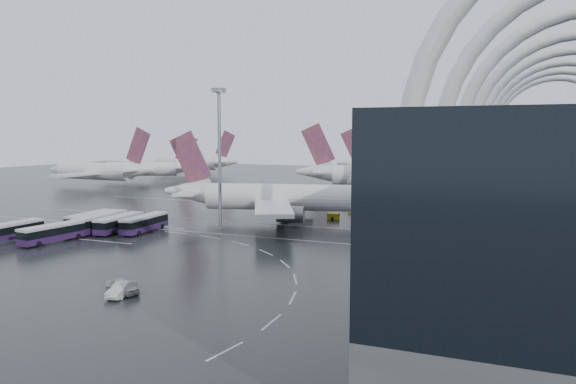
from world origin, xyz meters
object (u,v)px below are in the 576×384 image
at_px(jet_remote_west, 102,171).
at_px(jet_remote_far, 195,163).
at_px(airliner_main, 288,198).
at_px(bus_row_near_b, 101,222).
at_px(gse_cart_belly_e, 353,211).
at_px(jet_remote_mid, 150,169).
at_px(van_curve_c, 122,289).
at_px(floodlight_mast, 219,141).
at_px(gse_cart_belly_d, 433,219).
at_px(bus_row_near_d, 144,223).
at_px(van_curve_b, 123,286).
at_px(bus_row_far_a, 10,231).
at_px(gse_cart_belly_b, 374,212).
at_px(airliner_gate_c, 406,167).
at_px(gse_cart_belly_c, 333,216).
at_px(bus_row_near_a, 90,220).
at_px(airliner_gate_b, 395,176).
at_px(bus_row_near_c, 119,223).
at_px(bus_row_far_c, 54,232).

distance_m(jet_remote_west, jet_remote_far, 62.45).
relative_size(airliner_main, bus_row_near_b, 4.11).
bearing_deg(gse_cart_belly_e, airliner_main, -121.10).
xyz_separation_m(jet_remote_mid, van_curve_c, (91.80, -129.28, -3.95)).
relative_size(bus_row_near_b, floodlight_mast, 0.50).
relative_size(jet_remote_west, gse_cart_belly_d, 23.25).
height_order(bus_row_near_d, van_curve_b, bus_row_near_d).
distance_m(airliner_main, bus_row_near_d, 30.60).
bearing_deg(bus_row_far_a, gse_cart_belly_b, -42.06).
bearing_deg(airliner_gate_c, gse_cart_belly_c, -99.92).
xyz_separation_m(bus_row_near_a, floodlight_mast, (24.75, 8.00, 15.35)).
bearing_deg(floodlight_mast, van_curve_c, -74.97).
relative_size(airliner_gate_b, jet_remote_mid, 1.49).
bearing_deg(bus_row_near_d, van_curve_b, -150.61).
height_order(jet_remote_west, gse_cart_belly_b, jet_remote_west).
height_order(jet_remote_west, bus_row_near_a, jet_remote_west).
bearing_deg(floodlight_mast, bus_row_near_c, -149.96).
xyz_separation_m(jet_remote_west, gse_cart_belly_e, (98.41, -28.48, -4.78)).
height_order(airliner_main, airliner_gate_c, airliner_gate_c).
bearing_deg(jet_remote_west, airliner_main, 156.01).
bearing_deg(van_curve_b, bus_row_near_c, 58.40).
xyz_separation_m(gse_cart_belly_b, gse_cart_belly_e, (-5.17, 0.70, 0.03)).
distance_m(bus_row_far_c, floodlight_mast, 33.43).
bearing_deg(floodlight_mast, gse_cart_belly_b, 54.39).
bearing_deg(van_curve_c, airliner_gate_b, 77.17).
relative_size(airliner_main, bus_row_near_c, 4.38).
bearing_deg(jet_remote_far, van_curve_b, 119.87).
xyz_separation_m(airliner_gate_b, bus_row_near_a, (-42.17, -84.49, -3.80)).
bearing_deg(jet_remote_west, bus_row_near_d, 138.22).
height_order(jet_remote_mid, bus_row_far_c, jet_remote_mid).
xyz_separation_m(bus_row_near_a, gse_cart_belly_e, (41.92, 39.89, -1.08)).
relative_size(bus_row_near_d, gse_cart_belly_c, 5.21).
height_order(bus_row_near_c, gse_cart_belly_d, bus_row_near_c).
relative_size(airliner_main, bus_row_near_d, 4.40).
bearing_deg(airliner_gate_b, bus_row_far_a, -132.17).
height_order(jet_remote_mid, bus_row_near_c, jet_remote_mid).
xyz_separation_m(bus_row_near_a, bus_row_near_c, (8.35, -1.48, 0.07)).
bearing_deg(airliner_main, van_curve_c, -99.92).
relative_size(bus_row_near_a, gse_cart_belly_c, 5.01).
bearing_deg(gse_cart_belly_e, gse_cart_belly_d, -18.85).
bearing_deg(jet_remote_far, van_curve_c, 119.90).
xyz_separation_m(gse_cart_belly_b, gse_cart_belly_c, (-6.26, -10.45, 0.15)).
relative_size(bus_row_near_b, van_curve_b, 2.80).
xyz_separation_m(jet_remote_far, van_curve_c, (94.41, -166.02, -4.34)).
height_order(airliner_gate_c, jet_remote_mid, airliner_gate_c).
bearing_deg(bus_row_far_a, bus_row_near_b, -30.04).
relative_size(bus_row_near_b, bus_row_far_a, 1.08).
distance_m(jet_remote_far, gse_cart_belly_e, 135.21).
xyz_separation_m(jet_remote_west, bus_row_near_b, (61.13, -70.61, -3.52)).
height_order(bus_row_near_c, bus_row_far_c, bus_row_near_c).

